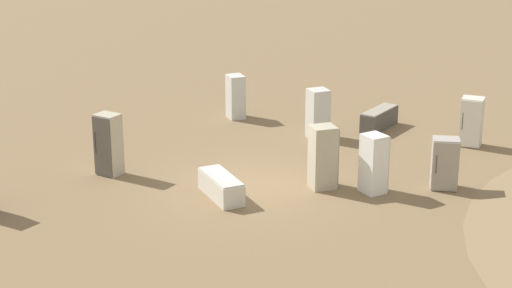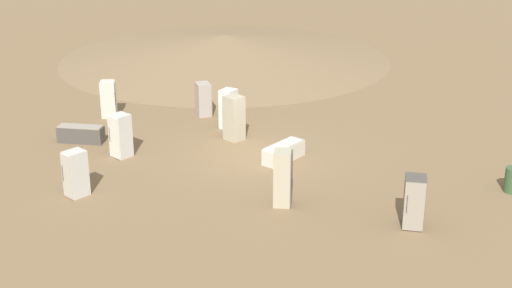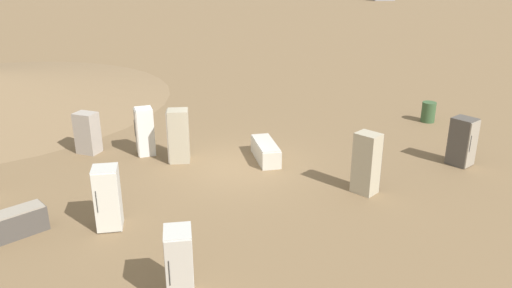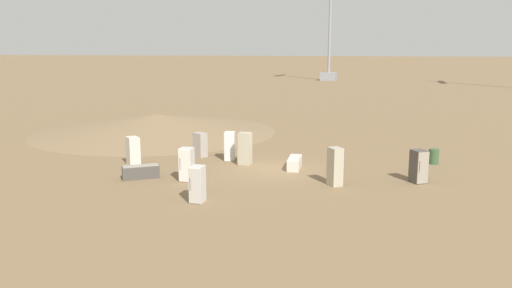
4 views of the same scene
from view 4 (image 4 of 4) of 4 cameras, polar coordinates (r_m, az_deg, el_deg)
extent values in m
plane|color=brown|center=(28.50, 1.99, -2.95)|extent=(1000.00, 1000.00, 0.00)
cone|color=#7F6647|center=(42.32, -11.34, 2.37)|extent=(19.91, 19.91, 1.46)
cube|color=gray|center=(112.77, 8.29, 7.65)|extent=(3.41, 3.41, 1.70)
cylinder|color=gray|center=(112.92, 8.49, 14.86)|extent=(0.57, 0.57, 26.70)
cube|color=#A89E93|center=(31.96, -6.41, -0.09)|extent=(0.87, 0.95, 1.55)
cube|color=gray|center=(32.16, -5.99, -0.01)|extent=(0.37, 0.68, 1.49)
cylinder|color=#2D2D2D|center=(31.97, -5.63, 0.07)|extent=(0.02, 0.02, 0.54)
cube|color=silver|center=(22.53, -6.70, -4.57)|extent=(0.71, 0.60, 1.65)
cube|color=#BCB7AD|center=(22.20, -7.04, -4.81)|extent=(0.06, 0.55, 1.58)
cylinder|color=#2D2D2D|center=(22.23, -7.56, -4.59)|extent=(0.02, 0.02, 0.58)
cube|color=#B2A88E|center=(25.35, 9.03, -2.57)|extent=(0.91, 0.89, 1.93)
cube|color=#56514C|center=(25.50, 9.61, -2.51)|extent=(0.55, 0.46, 1.86)
cylinder|color=#2D2D2D|center=(25.30, 9.98, -2.40)|extent=(0.02, 0.02, 0.68)
cube|color=white|center=(30.83, -3.00, -0.23)|extent=(0.77, 0.72, 1.77)
cube|color=#BCB7AD|center=(30.86, -3.59, -0.22)|extent=(0.62, 0.18, 1.70)
cylinder|color=#2D2D2D|center=(31.08, -3.59, 0.02)|extent=(0.02, 0.02, 0.62)
cube|color=silver|center=(26.18, -7.92, -2.32)|extent=(0.69, 0.69, 1.75)
cube|color=silver|center=(25.87, -8.19, -2.49)|extent=(0.08, 0.63, 1.68)
cylinder|color=#2D2D2D|center=(25.90, -8.69, -2.29)|extent=(0.02, 0.02, 0.61)
cube|color=#B2A88E|center=(29.65, -1.26, -0.52)|extent=(0.68, 0.72, 1.91)
cube|color=gray|center=(29.77, -1.94, -0.48)|extent=(0.63, 0.06, 1.83)
cylinder|color=#2D2D2D|center=(29.97, -1.84, -0.22)|extent=(0.02, 0.02, 0.67)
cube|color=beige|center=(30.43, -13.90, -0.76)|extent=(0.94, 0.95, 1.68)
cube|color=silver|center=(30.53, -13.32, -0.70)|extent=(0.48, 0.55, 1.61)
cylinder|color=#2D2D2D|center=(30.29, -13.11, -0.61)|extent=(0.02, 0.02, 0.59)
cube|color=#4C4742|center=(26.93, 18.07, -2.44)|extent=(0.98, 0.96, 1.70)
cube|color=gray|center=(26.63, 18.55, -2.62)|extent=(0.38, 0.55, 1.63)
cylinder|color=#2D2D2D|center=(26.45, 18.19, -2.49)|extent=(0.02, 0.02, 0.59)
cube|color=#4C4742|center=(27.19, -13.03, -3.17)|extent=(1.59, 1.89, 0.68)
cube|color=gray|center=(27.11, -13.06, -2.43)|extent=(1.53, 1.82, 0.04)
cube|color=beige|center=(28.79, 4.43, -2.20)|extent=(2.00, 0.87, 0.62)
cube|color=#BCB7AD|center=(28.72, 4.44, -1.55)|extent=(1.92, 0.83, 0.04)
cylinder|color=#385633|center=(31.71, 19.63, -1.35)|extent=(0.60, 0.60, 0.89)
camera|label=1|loc=(49.61, 17.76, 13.21)|focal=60.00mm
camera|label=2|loc=(14.98, 74.16, 17.67)|focal=50.00mm
camera|label=3|loc=(13.57, -20.28, 10.73)|focal=35.00mm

